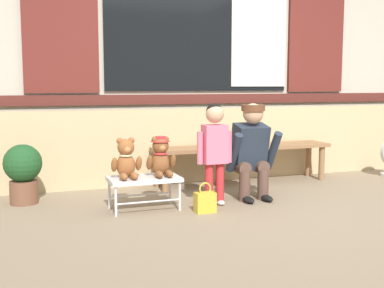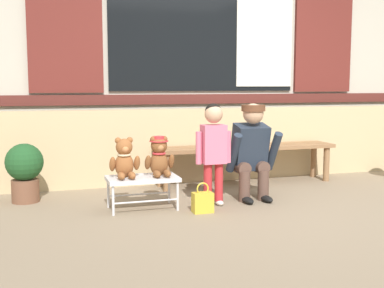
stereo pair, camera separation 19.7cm
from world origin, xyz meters
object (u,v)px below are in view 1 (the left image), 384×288
object	(u,v)px
wooden_bench_long	(243,151)
teddy_bear_with_hat	(161,157)
adult_crouching	(251,151)
small_display_bench	(144,181)
potted_plant	(23,170)
teddy_bear_plain	(126,160)
child_standing	(215,143)
handbag_on_ground	(205,202)

from	to	relation	value
wooden_bench_long	teddy_bear_with_hat	world-z (taller)	teddy_bear_with_hat
wooden_bench_long	adult_crouching	world-z (taller)	adult_crouching
adult_crouching	wooden_bench_long	bearing A→B (deg)	70.58
small_display_bench	potted_plant	xyz separation A→B (m)	(-1.02, 0.61, 0.06)
teddy_bear_plain	adult_crouching	world-z (taller)	adult_crouching
teddy_bear_with_hat	child_standing	size ratio (longest dim) A/B	0.38
teddy_bear_plain	child_standing	size ratio (longest dim) A/B	0.38
potted_plant	small_display_bench	bearing A→B (deg)	-30.90
small_display_bench	handbag_on_ground	xyz separation A→B (m)	(0.48, -0.28, -0.17)
wooden_bench_long	small_display_bench	distance (m)	1.58
potted_plant	teddy_bear_plain	bearing A→B (deg)	-35.29
adult_crouching	teddy_bear_with_hat	bearing A→B (deg)	-175.75
wooden_bench_long	adult_crouching	distance (m)	0.77
handbag_on_ground	teddy_bear_plain	bearing A→B (deg)	156.25
potted_plant	wooden_bench_long	bearing A→B (deg)	4.36
teddy_bear_with_hat	handbag_on_ground	size ratio (longest dim) A/B	1.34
small_display_bench	child_standing	xyz separation A→B (m)	(0.66, -0.06, 0.33)
small_display_bench	teddy_bear_plain	distance (m)	0.25
wooden_bench_long	teddy_bear_with_hat	bearing A→B (deg)	-146.69
handbag_on_ground	small_display_bench	bearing A→B (deg)	149.77
handbag_on_ground	wooden_bench_long	bearing A→B (deg)	50.60
wooden_bench_long	handbag_on_ground	world-z (taller)	wooden_bench_long
small_display_bench	handbag_on_ground	size ratio (longest dim) A/B	2.35
small_display_bench	teddy_bear_plain	xyz separation A→B (m)	(-0.16, 0.00, 0.20)
wooden_bench_long	handbag_on_ground	distance (m)	1.42
wooden_bench_long	potted_plant	size ratio (longest dim) A/B	3.68
handbag_on_ground	potted_plant	xyz separation A→B (m)	(-1.51, 0.89, 0.23)
child_standing	adult_crouching	world-z (taller)	child_standing
child_standing	adult_crouching	distance (m)	0.48
teddy_bear_with_hat	handbag_on_ground	world-z (taller)	teddy_bear_with_hat
teddy_bear_plain	teddy_bear_with_hat	world-z (taller)	same
teddy_bear_with_hat	potted_plant	bearing A→B (deg)	152.72
adult_crouching	child_standing	bearing A→B (deg)	-163.74
wooden_bench_long	child_standing	size ratio (longest dim) A/B	2.19
wooden_bench_long	potted_plant	xyz separation A→B (m)	(-2.39, -0.18, -0.05)
small_display_bench	potted_plant	world-z (taller)	potted_plant
wooden_bench_long	potted_plant	bearing A→B (deg)	-175.64
wooden_bench_long	teddy_bear_plain	xyz separation A→B (m)	(-1.53, -0.79, 0.09)
wooden_bench_long	small_display_bench	xyz separation A→B (m)	(-1.37, -0.79, -0.11)
teddy_bear_plain	small_display_bench	bearing A→B (deg)	-0.51
wooden_bench_long	teddy_bear_with_hat	distance (m)	1.45
small_display_bench	child_standing	size ratio (longest dim) A/B	0.67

